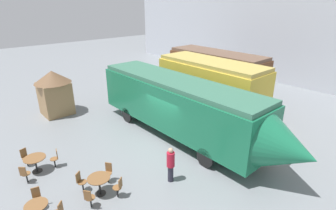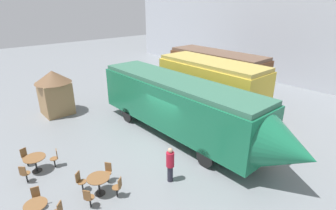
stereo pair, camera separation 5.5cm
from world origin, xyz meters
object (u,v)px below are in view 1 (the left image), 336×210
object	(u,v)px
streamlined_locomotive	(187,107)
cafe_chair_0	(25,173)
passenger_coach_vintage	(211,84)
passenger_coach_wooden	(216,70)
cafe_table_far	(99,181)
cafe_table_mid	(37,209)
ticket_kiosk	(54,90)
cafe_table_near	(35,160)
visitor_person	(171,163)

from	to	relation	value
streamlined_locomotive	cafe_chair_0	distance (m)	8.10
cafe_chair_0	passenger_coach_vintage	bearing A→B (deg)	-47.27
passenger_coach_wooden	streamlined_locomotive	xyz separation A→B (m)	(3.86, -7.23, -0.09)
cafe_table_far	cafe_table_mid	bearing A→B (deg)	-92.51
ticket_kiosk	cafe_table_mid	bearing A→B (deg)	-23.58
streamlined_locomotive	cafe_table_near	size ratio (longest dim) A/B	13.69
passenger_coach_wooden	streamlined_locomotive	size ratio (longest dim) A/B	0.63
passenger_coach_vintage	cafe_table_far	size ratio (longest dim) A/B	8.10
ticket_kiosk	passenger_coach_wooden	bearing A→B (deg)	68.14
cafe_table_far	cafe_table_near	bearing A→B (deg)	-156.21
passenger_coach_wooden	cafe_chair_0	xyz separation A→B (m)	(2.09, -15.00, -1.51)
passenger_coach_wooden	cafe_table_near	distance (m)	14.56
passenger_coach_wooden	ticket_kiosk	size ratio (longest dim) A/B	2.70
passenger_coach_wooden	ticket_kiosk	distance (m)	12.14
cafe_table_mid	cafe_chair_0	distance (m)	2.57
cafe_table_mid	ticket_kiosk	bearing A→B (deg)	156.42
passenger_coach_vintage	cafe_table_near	bearing A→B (deg)	-95.76
ticket_kiosk	cafe_chair_0	bearing A→B (deg)	-29.53
passenger_coach_vintage	cafe_table_near	distance (m)	10.83
streamlined_locomotive	cafe_table_far	bearing A→B (deg)	-81.17
cafe_table_far	passenger_coach_wooden	bearing A→B (deg)	110.11
cafe_chair_0	ticket_kiosk	distance (m)	7.68
passenger_coach_vintage	cafe_table_far	distance (m)	9.60
cafe_table_mid	cafe_table_far	size ratio (longest dim) A/B	0.87
visitor_person	ticket_kiosk	distance (m)	10.60
cafe_table_near	passenger_coach_vintage	bearing A→B (deg)	84.24
cafe_table_near	cafe_table_far	xyz separation A→B (m)	(3.25, 1.43, 0.03)
cafe_table_mid	streamlined_locomotive	bearing A→B (deg)	95.63
cafe_table_mid	cafe_table_far	bearing A→B (deg)	87.49
passenger_coach_vintage	visitor_person	size ratio (longest dim) A/B	4.47
streamlined_locomotive	ticket_kiosk	distance (m)	9.30
visitor_person	cafe_table_near	bearing A→B (deg)	-137.74
cafe_table_mid	cafe_table_far	distance (m)	2.29
cafe_table_near	cafe_table_mid	size ratio (longest dim) A/B	1.21
cafe_table_mid	passenger_coach_wooden	bearing A→B (deg)	106.94
passenger_coach_vintage	cafe_table_near	world-z (taller)	passenger_coach_vintage
streamlined_locomotive	cafe_table_near	world-z (taller)	streamlined_locomotive
passenger_coach_vintage	ticket_kiosk	distance (m)	10.34
passenger_coach_vintage	cafe_chair_0	world-z (taller)	passenger_coach_vintage
cafe_table_near	cafe_table_far	distance (m)	3.55
cafe_table_near	cafe_table_mid	xyz separation A→B (m)	(3.15, -0.85, -0.01)
passenger_coach_vintage	visitor_person	xyz separation A→B (m)	(3.43, -6.56, -1.32)
cafe_table_mid	cafe_table_near	bearing A→B (deg)	164.83
cafe_chair_0	cafe_table_mid	bearing A→B (deg)	-140.57
streamlined_locomotive	cafe_table_far	world-z (taller)	streamlined_locomotive
ticket_kiosk	streamlined_locomotive	bearing A→B (deg)	25.69
cafe_table_mid	ticket_kiosk	distance (m)	10.06
cafe_table_mid	visitor_person	bearing A→B (deg)	74.67
passenger_coach_wooden	cafe_table_near	bearing A→B (deg)	-84.06
cafe_table_near	cafe_chair_0	xyz separation A→B (m)	(0.59, -0.60, -0.08)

